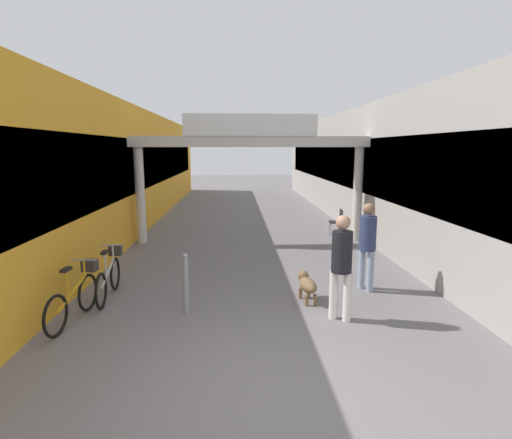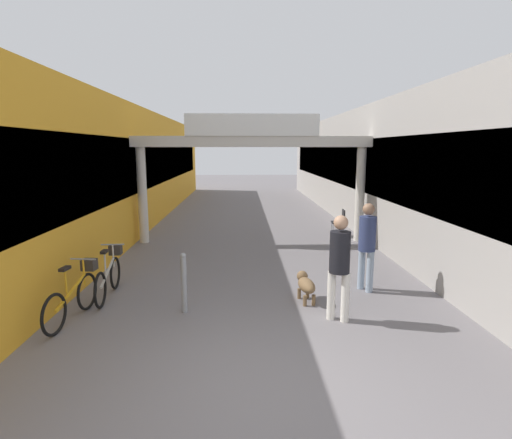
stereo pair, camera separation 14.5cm
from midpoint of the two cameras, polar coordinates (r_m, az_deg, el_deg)
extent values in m
plane|color=slate|center=(5.27, 2.65, -22.88)|extent=(80.00, 80.00, 0.00)
cube|color=gold|center=(16.13, -19.15, 6.86)|extent=(3.00, 26.00, 4.23)
cube|color=black|center=(15.76, -13.99, 7.83)|extent=(0.04, 23.40, 1.69)
cube|color=#9E9993|center=(16.37, 17.70, 6.98)|extent=(3.00, 26.00, 4.23)
cube|color=black|center=(15.93, 12.67, 7.90)|extent=(0.04, 23.40, 1.69)
cylinder|color=beige|center=(12.63, -15.61, 3.30)|extent=(0.28, 0.28, 2.92)
cylinder|color=beige|center=(12.83, 14.94, 3.44)|extent=(0.28, 0.28, 2.92)
cube|color=beige|center=(12.20, -0.22, 11.07)|extent=(7.40, 0.44, 0.32)
cube|color=white|center=(12.02, -0.19, 13.37)|extent=(3.96, 0.10, 0.64)
cylinder|color=silver|center=(7.01, 11.29, -10.57)|extent=(0.19, 0.19, 0.84)
cylinder|color=silver|center=(6.95, 13.22, -10.82)|extent=(0.19, 0.19, 0.84)
cylinder|color=black|center=(6.75, 12.49, -4.58)|extent=(0.46, 0.46, 0.70)
sphere|color=tan|center=(6.64, 12.65, -0.43)|extent=(0.32, 0.32, 0.24)
cylinder|color=#8C9EB2|center=(8.59, 15.29, -6.84)|extent=(0.19, 0.19, 0.84)
cylinder|color=#8C9EB2|center=(8.43, 16.44, -7.22)|extent=(0.19, 0.19, 0.84)
cylinder|color=navy|center=(8.32, 16.11, -1.96)|extent=(0.46, 0.46, 0.70)
sphere|color=#8C664C|center=(8.24, 16.28, 1.42)|extent=(0.32, 0.32, 0.24)
ellipsoid|color=brown|center=(7.69, 7.77, -9.30)|extent=(0.36, 0.66, 0.25)
sphere|color=brown|center=(7.92, 7.15, -8.03)|extent=(0.24, 0.24, 0.21)
sphere|color=white|center=(7.87, 7.34, -8.94)|extent=(0.17, 0.17, 0.15)
cylinder|color=brown|center=(7.91, 6.72, -10.46)|extent=(0.08, 0.08, 0.20)
cylinder|color=brown|center=(7.96, 7.89, -10.36)|extent=(0.08, 0.08, 0.20)
cylinder|color=brown|center=(7.58, 7.56, -11.43)|extent=(0.08, 0.08, 0.20)
cylinder|color=brown|center=(7.63, 8.78, -11.32)|extent=(0.08, 0.08, 0.20)
torus|color=black|center=(7.88, -22.48, -9.48)|extent=(0.13, 0.67, 0.67)
torus|color=black|center=(7.05, -26.35, -12.07)|extent=(0.13, 0.67, 0.67)
cube|color=gold|center=(7.40, -24.40, -9.40)|extent=(0.15, 0.94, 0.34)
cylinder|color=gold|center=(7.23, -25.00, -8.05)|extent=(0.04, 0.04, 0.42)
cube|color=black|center=(7.17, -25.13, -6.38)|extent=(0.13, 0.23, 0.05)
cylinder|color=gold|center=(7.71, -22.87, -6.95)|extent=(0.04, 0.04, 0.46)
cylinder|color=gray|center=(7.65, -23.00, -5.23)|extent=(0.46, 0.08, 0.03)
cube|color=#332D28|center=(7.86, -22.24, -5.99)|extent=(0.26, 0.23, 0.20)
torus|color=black|center=(8.79, -19.03, -7.24)|extent=(0.08, 0.67, 0.67)
torus|color=black|center=(7.86, -20.86, -9.42)|extent=(0.08, 0.67, 0.67)
cube|color=beige|center=(8.27, -19.97, -7.08)|extent=(0.08, 0.94, 0.34)
cylinder|color=beige|center=(8.10, -20.28, -5.84)|extent=(0.03, 0.03, 0.42)
cube|color=black|center=(8.04, -20.38, -4.33)|extent=(0.11, 0.22, 0.05)
cylinder|color=beige|center=(8.63, -19.27, -4.94)|extent=(0.03, 0.03, 0.46)
cylinder|color=gray|center=(8.58, -19.36, -3.39)|extent=(0.46, 0.05, 0.03)
cube|color=#332D28|center=(8.80, -18.98, -4.11)|extent=(0.25, 0.21, 0.20)
cylinder|color=gray|center=(7.20, -9.66, -9.22)|extent=(0.10, 0.10, 1.01)
sphere|color=gray|center=(7.05, -9.79, -5.12)|extent=(0.10, 0.10, 0.10)
cylinder|color=gray|center=(13.33, 11.26, -1.55)|extent=(0.03, 0.03, 0.45)
cylinder|color=gray|center=(13.66, 11.05, -1.27)|extent=(0.03, 0.03, 0.45)
cylinder|color=gray|center=(13.38, 12.70, -1.56)|extent=(0.03, 0.03, 0.45)
cylinder|color=gray|center=(13.71, 12.45, -1.27)|extent=(0.03, 0.03, 0.45)
cube|color=black|center=(13.47, 11.90, -0.39)|extent=(0.43, 0.43, 0.04)
cube|color=black|center=(13.47, 12.69, 0.53)|extent=(0.07, 0.40, 0.40)
camera|label=1|loc=(0.07, -89.54, 0.08)|focal=28.00mm
camera|label=2|loc=(0.07, 90.46, -0.08)|focal=28.00mm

